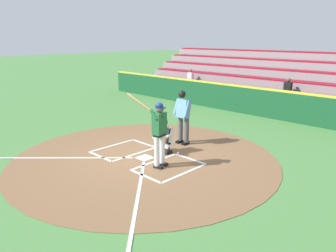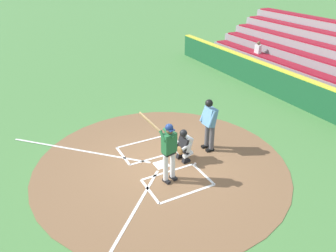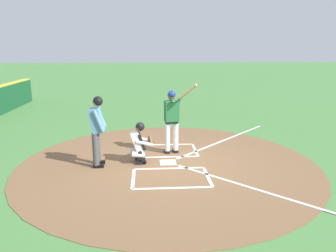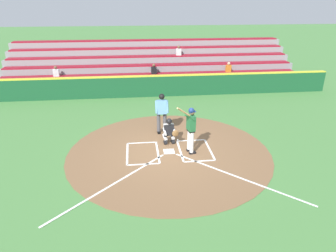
% 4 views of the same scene
% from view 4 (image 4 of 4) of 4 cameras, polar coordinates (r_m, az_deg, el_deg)
% --- Properties ---
extents(ground_plane, '(120.00, 120.00, 0.00)m').
position_cam_4_polar(ground_plane, '(12.09, 0.19, -4.86)').
color(ground_plane, '#4C8442').
extents(dirt_circle, '(8.00, 8.00, 0.01)m').
position_cam_4_polar(dirt_circle, '(12.09, 0.19, -4.84)').
color(dirt_circle, brown).
rests_on(dirt_circle, ground).
extents(home_plate_and_chalk, '(7.93, 4.91, 0.01)m').
position_cam_4_polar(home_plate_and_chalk, '(11.32, 0.70, -6.87)').
color(home_plate_and_chalk, white).
rests_on(home_plate_and_chalk, dirt_circle).
extents(batter, '(0.85, 0.86, 2.13)m').
position_cam_4_polar(batter, '(11.58, 4.32, -0.22)').
color(batter, white).
rests_on(batter, ground).
extents(catcher, '(0.64, 0.62, 1.13)m').
position_cam_4_polar(catcher, '(12.52, 0.25, -0.84)').
color(catcher, black).
rests_on(catcher, ground).
extents(plate_umpire, '(0.58, 0.41, 1.86)m').
position_cam_4_polar(plate_umpire, '(13.32, -1.19, 2.91)').
color(plate_umpire, '#4C4C51').
rests_on(plate_umpire, ground).
extents(baseball, '(0.07, 0.07, 0.07)m').
position_cam_4_polar(baseball, '(12.99, 1.86, -2.62)').
color(baseball, white).
rests_on(baseball, ground).
extents(backstop_wall, '(22.00, 0.36, 1.31)m').
position_cam_4_polar(backstop_wall, '(18.84, -2.44, 7.58)').
color(backstop_wall, '#19512D').
rests_on(backstop_wall, ground).
extents(bleacher_stand, '(20.00, 5.10, 2.78)m').
position_cam_4_polar(bleacher_stand, '(22.47, -3.18, 11.01)').
color(bleacher_stand, gray).
rests_on(bleacher_stand, ground).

